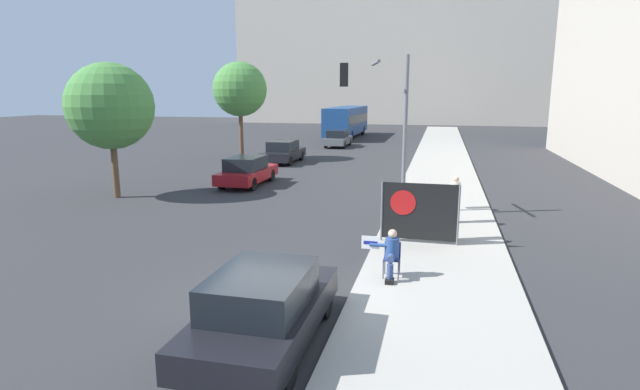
# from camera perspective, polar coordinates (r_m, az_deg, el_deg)

# --- Properties ---
(ground_plane) EXTENTS (160.00, 160.00, 0.00)m
(ground_plane) POSITION_cam_1_polar(r_m,az_deg,el_deg) (11.49, -5.62, -12.15)
(ground_plane) COLOR #303033
(sidewalk_curb) EXTENTS (3.89, 90.00, 0.12)m
(sidewalk_curb) POSITION_cam_1_polar(r_m,az_deg,el_deg) (25.33, 13.61, 0.90)
(sidewalk_curb) COLOR #A8A399
(sidewalk_curb) RESTS_ON ground_plane
(building_backdrop_far) EXTENTS (52.00, 12.00, 33.59)m
(building_backdrop_far) POSITION_cam_1_polar(r_m,az_deg,el_deg) (82.06, 10.24, 19.95)
(building_backdrop_far) COLOR #BCB2A3
(building_backdrop_far) RESTS_ON ground_plane
(seated_protester) EXTENTS (0.95, 0.77, 1.22)m
(seated_protester) POSITION_cam_1_polar(r_m,az_deg,el_deg) (12.44, 8.10, -6.50)
(seated_protester) COLOR #474C56
(seated_protester) RESTS_ON sidewalk_curb
(jogger_on_sidewalk) EXTENTS (0.34, 0.34, 1.66)m
(jogger_on_sidewalk) POSITION_cam_1_polar(r_m,az_deg,el_deg) (15.93, 15.06, -2.06)
(jogger_on_sidewalk) COLOR #756651
(jogger_on_sidewalk) RESTS_ON sidewalk_curb
(pedestrian_behind) EXTENTS (0.34, 0.34, 1.66)m
(pedestrian_behind) POSITION_cam_1_polar(r_m,az_deg,el_deg) (18.10, 15.17, -0.46)
(pedestrian_behind) COLOR black
(pedestrian_behind) RESTS_ON sidewalk_curb
(protest_banner) EXTENTS (2.34, 0.06, 1.84)m
(protest_banner) POSITION_cam_1_polar(r_m,az_deg,el_deg) (15.36, 11.24, -1.88)
(protest_banner) COLOR slate
(protest_banner) RESTS_ON sidewalk_curb
(traffic_light_pole) EXTENTS (2.50, 2.26, 5.86)m
(traffic_light_pole) POSITION_cam_1_polar(r_m,az_deg,el_deg) (18.83, 7.20, 9.71)
(traffic_light_pole) COLOR slate
(traffic_light_pole) RESTS_ON sidewalk_curb
(parked_car_curbside) EXTENTS (1.88, 4.32, 1.46)m
(parked_car_curbside) POSITION_cam_1_polar(r_m,az_deg,el_deg) (9.49, -6.48, -12.68)
(parked_car_curbside) COLOR black
(parked_car_curbside) RESTS_ON ground_plane
(car_on_road_nearest) EXTENTS (1.82, 4.40, 1.47)m
(car_on_road_nearest) POSITION_cam_1_polar(r_m,az_deg,el_deg) (25.59, -8.36, 2.74)
(car_on_road_nearest) COLOR maroon
(car_on_road_nearest) RESTS_ON ground_plane
(car_on_road_midblock) EXTENTS (1.87, 4.47, 1.50)m
(car_on_road_midblock) POSITION_cam_1_polar(r_m,az_deg,el_deg) (33.69, -4.20, 4.96)
(car_on_road_midblock) COLOR black
(car_on_road_midblock) RESTS_ON ground_plane
(car_on_road_distant) EXTENTS (1.78, 4.38, 1.47)m
(car_on_road_distant) POSITION_cam_1_polar(r_m,az_deg,el_deg) (43.73, 2.06, 6.48)
(car_on_road_distant) COLOR #565B60
(car_on_road_distant) RESTS_ON ground_plane
(city_bus_on_road) EXTENTS (2.61, 12.12, 3.17)m
(city_bus_on_road) POSITION_cam_1_polar(r_m,az_deg,el_deg) (52.93, 3.07, 8.56)
(city_bus_on_road) COLOR navy
(city_bus_on_road) RESTS_ON ground_plane
(street_tree_near_curb) EXTENTS (3.74, 3.74, 5.92)m
(street_tree_near_curb) POSITION_cam_1_polar(r_m,az_deg,el_deg) (23.79, -22.87, 9.31)
(street_tree_near_curb) COLOR brown
(street_tree_near_curb) RESTS_ON ground_plane
(street_tree_midblock) EXTENTS (3.68, 3.68, 6.71)m
(street_tree_midblock) POSITION_cam_1_polar(r_m,az_deg,el_deg) (35.11, -9.15, 11.83)
(street_tree_midblock) COLOR brown
(street_tree_midblock) RESTS_ON ground_plane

